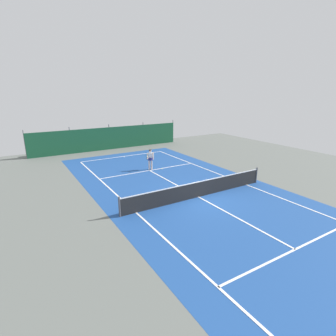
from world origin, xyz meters
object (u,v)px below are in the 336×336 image
Objects in this scene: tennis_net at (199,189)px; tennis_player at (150,158)px; parked_car at (85,139)px; tennis_ball_near_player at (162,169)px.

tennis_player is at bearing 88.31° from tennis_net.
tennis_player is at bearing -86.26° from parked_car.
parked_car is at bearing 103.21° from tennis_ball_near_player.
tennis_net is 18.82m from parked_car.
tennis_ball_near_player is (0.84, -0.42, -0.93)m from tennis_player.
tennis_player is 12.28m from parked_car.
parked_car is at bearing 95.81° from tennis_net.
parked_car is (-1.90, 18.72, 0.33)m from tennis_net.
tennis_net is at bearing -99.47° from tennis_ball_near_player.
tennis_player is 0.38× the size of parked_car.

